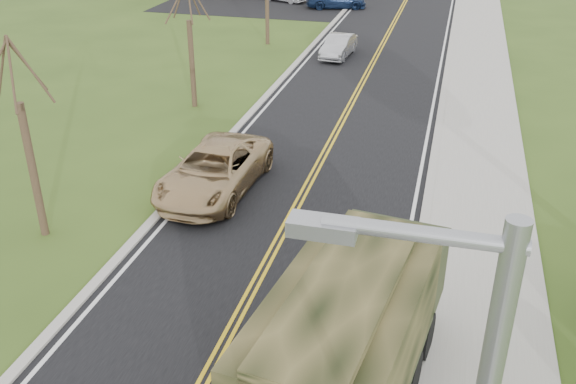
% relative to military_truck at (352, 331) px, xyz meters
% --- Properties ---
extents(road, '(8.00, 120.00, 0.01)m').
position_rel_military_truck_xyz_m(road, '(-3.17, 34.58, -2.00)').
color(road, black).
rests_on(road, ground).
extents(curb_right, '(0.30, 120.00, 0.12)m').
position_rel_military_truck_xyz_m(curb_right, '(0.98, 34.58, -1.95)').
color(curb_right, '#9E998E').
rests_on(curb_right, ground).
extents(sidewalk_right, '(3.20, 120.00, 0.10)m').
position_rel_military_truck_xyz_m(sidewalk_right, '(2.73, 34.58, -1.96)').
color(sidewalk_right, '#9E998E').
rests_on(sidewalk_right, ground).
extents(curb_left, '(0.30, 120.00, 0.10)m').
position_rel_military_truck_xyz_m(curb_left, '(-7.32, 34.58, -1.96)').
color(curb_left, '#9E998E').
rests_on(curb_left, ground).
extents(bare_tree_a, '(1.93, 2.26, 6.08)m').
position_rel_military_truck_xyz_m(bare_tree_a, '(-10.17, 4.58, 0.62)').
color(bare_tree_a, '#38281C').
rests_on(bare_tree_a, ground).
extents(bare_tree_b, '(1.83, 2.14, 5.73)m').
position_rel_military_truck_xyz_m(bare_tree_b, '(-10.17, 16.58, 0.47)').
color(bare_tree_b, '#38281C').
rests_on(bare_tree_b, ground).
extents(military_truck, '(3.38, 7.29, 3.50)m').
position_rel_military_truck_xyz_m(military_truck, '(0.00, 0.00, 0.00)').
color(military_truck, black).
rests_on(military_truck, ground).
extents(suv_champagne, '(2.87, 5.78, 1.57)m').
position_rel_military_truck_xyz_m(suv_champagne, '(-6.17, 8.64, -1.22)').
color(suv_champagne, tan).
rests_on(suv_champagne, ground).
extents(sedan_silver, '(1.66, 3.93, 1.26)m').
position_rel_military_truck_xyz_m(sedan_silver, '(-5.31, 26.74, -1.38)').
color(sedan_silver, '#ABACB0').
rests_on(sedan_silver, ground).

